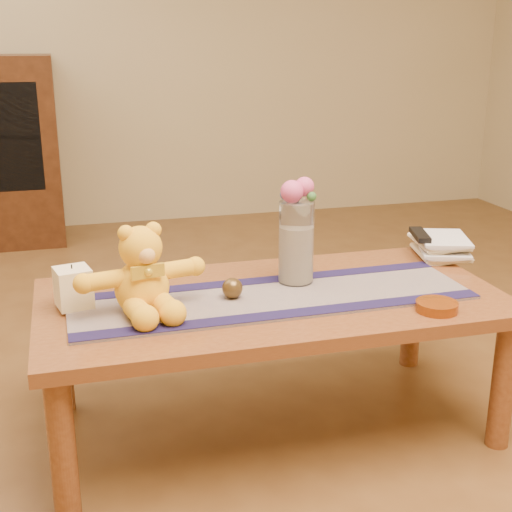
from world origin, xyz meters
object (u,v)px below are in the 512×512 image
object	(u,v)px
teddy_bear	(141,270)
bronze_ball	(232,288)
pillar_candle	(73,287)
book_bottom	(418,254)
amber_dish	(437,306)
glass_vase	(296,242)
tv_remote	(420,235)

from	to	relation	value
teddy_bear	bronze_ball	bearing A→B (deg)	-6.96
pillar_candle	book_bottom	xyz separation A→B (m)	(1.20, 0.18, -0.05)
pillar_candle	amber_dish	bearing A→B (deg)	-16.51
pillar_candle	glass_vase	world-z (taller)	glass_vase
teddy_bear	pillar_candle	distance (m)	0.21
tv_remote	amber_dish	world-z (taller)	tv_remote
tv_remote	amber_dish	xyz separation A→B (m)	(-0.19, -0.47, -0.07)
teddy_bear	tv_remote	xyz separation A→B (m)	(1.01, 0.26, -0.04)
book_bottom	glass_vase	bearing A→B (deg)	-150.80
glass_vase	bronze_ball	distance (m)	0.26
bronze_ball	book_bottom	bearing A→B (deg)	18.13
teddy_bear	book_bottom	distance (m)	1.05
teddy_bear	amber_dish	world-z (taller)	teddy_bear
pillar_candle	book_bottom	bearing A→B (deg)	8.77
bronze_ball	tv_remote	size ratio (longest dim) A/B	0.39
pillar_candle	tv_remote	bearing A→B (deg)	8.34
pillar_candle	glass_vase	distance (m)	0.69
teddy_bear	amber_dish	distance (m)	0.85
book_bottom	bronze_ball	bearing A→B (deg)	-149.40
pillar_candle	amber_dish	world-z (taller)	pillar_candle
teddy_bear	bronze_ball	distance (m)	0.28
glass_vase	book_bottom	size ratio (longest dim) A/B	1.17
bronze_ball	tv_remote	bearing A→B (deg)	17.52
bronze_ball	book_bottom	size ratio (longest dim) A/B	0.28
tv_remote	teddy_bear	bearing A→B (deg)	-150.29
book_bottom	amber_dish	bearing A→B (deg)	-99.64
pillar_candle	bronze_ball	xyz separation A→B (m)	(0.46, -0.06, -0.03)
glass_vase	amber_dish	size ratio (longest dim) A/B	2.15
book_bottom	tv_remote	xyz separation A→B (m)	(-0.00, -0.01, 0.07)
teddy_bear	pillar_candle	xyz separation A→B (m)	(-0.19, 0.08, -0.06)
amber_dish	glass_vase	bearing A→B (deg)	134.11
bronze_ball	book_bottom	xyz separation A→B (m)	(0.74, 0.24, -0.03)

